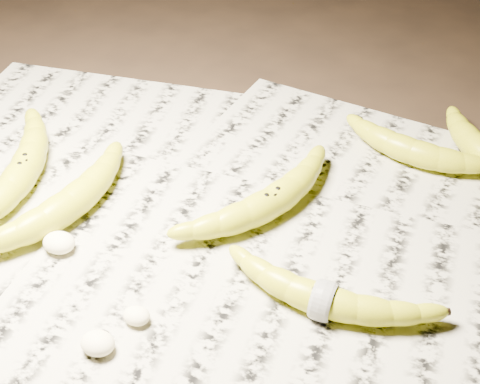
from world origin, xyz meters
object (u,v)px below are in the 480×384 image
(banana_left_b, at_px, (69,202))
(banana_center, at_px, (271,200))
(banana_upper_a, at_px, (414,149))
(banana_left_a, at_px, (23,168))
(banana_taped, at_px, (324,298))

(banana_left_b, relative_size, banana_center, 0.97)
(banana_upper_a, bearing_deg, banana_left_a, -142.98)
(banana_left_b, height_order, banana_taped, banana_left_b)
(banana_left_b, bearing_deg, banana_left_a, 82.14)
(banana_left_b, relative_size, banana_upper_a, 1.13)
(banana_center, bearing_deg, banana_left_a, 127.67)
(banana_left_a, xyz_separation_m, banana_upper_a, (0.45, 0.20, -0.00))
(banana_left_b, distance_m, banana_taped, 0.31)
(banana_taped, xyz_separation_m, banana_upper_a, (0.05, 0.28, 0.00))
(banana_left_a, bearing_deg, banana_left_b, -125.98)
(banana_left_a, bearing_deg, banana_upper_a, -78.39)
(banana_center, relative_size, banana_upper_a, 1.16)
(banana_left_a, height_order, banana_upper_a, banana_left_a)
(banana_left_a, bearing_deg, banana_taped, -113.98)
(banana_taped, relative_size, banana_upper_a, 1.11)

